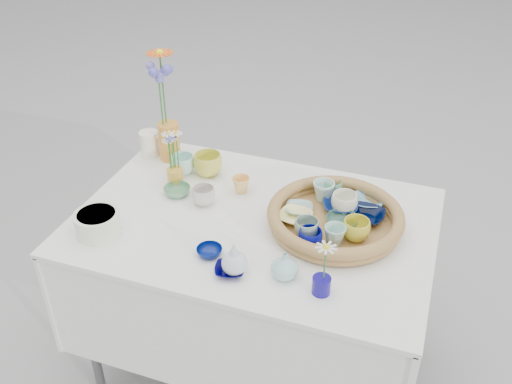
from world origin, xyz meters
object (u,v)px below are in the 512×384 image
(bud_vase_seafoam, at_px, (285,266))
(tall_vase_yellow, at_px, (169,141))
(display_table, at_px, (254,363))

(bud_vase_seafoam, bearing_deg, tall_vase_yellow, 140.62)
(bud_vase_seafoam, height_order, tall_vase_yellow, tall_vase_yellow)
(bud_vase_seafoam, xyz_separation_m, tall_vase_yellow, (-0.67, 0.55, 0.04))
(bud_vase_seafoam, relative_size, tall_vase_yellow, 0.56)
(display_table, xyz_separation_m, tall_vase_yellow, (-0.48, 0.29, 0.85))
(bud_vase_seafoam, bearing_deg, display_table, 126.84)
(display_table, relative_size, tall_vase_yellow, 7.78)
(display_table, distance_m, bud_vase_seafoam, 0.87)
(display_table, relative_size, bud_vase_seafoam, 13.87)
(bud_vase_seafoam, distance_m, tall_vase_yellow, 0.86)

